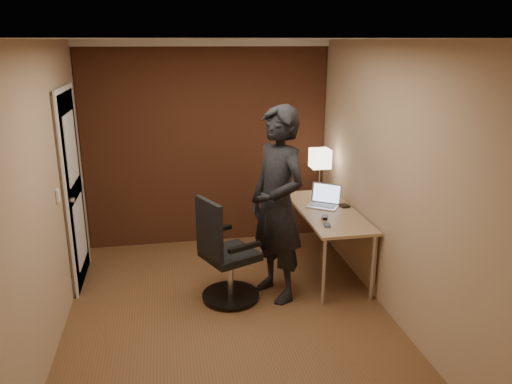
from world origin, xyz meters
TOP-DOWN VIEW (x-y plane):
  - room at (-0.27, 1.54)m, footprint 4.00×4.00m
  - desk at (1.25, 0.78)m, footprint 0.60×1.50m
  - desk_lamp at (1.28, 1.41)m, footprint 0.22×0.22m
  - laptop at (1.19, 0.94)m, footprint 0.42×0.40m
  - mouse at (1.06, 0.52)m, footprint 0.09×0.12m
  - phone at (1.03, 0.33)m, footprint 0.08×0.12m
  - wallet at (1.40, 0.86)m, footprint 0.11×0.13m
  - office_chair at (-0.00, 0.34)m, footprint 0.63×0.67m
  - person at (0.53, 0.37)m, footprint 0.71×0.83m

SIDE VIEW (x-z plane):
  - office_chair at x=0.00m, z-range -0.06..0.99m
  - desk at x=1.25m, z-range 0.24..0.97m
  - phone at x=1.03m, z-range 0.73..0.74m
  - wallet at x=1.40m, z-range 0.73..0.75m
  - mouse at x=1.06m, z-range 0.73..0.76m
  - laptop at x=1.19m, z-range 0.68..0.91m
  - person at x=0.53m, z-range 0.00..1.92m
  - desk_lamp at x=1.28m, z-range 0.88..1.41m
  - room at x=-0.27m, z-range -0.63..3.37m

